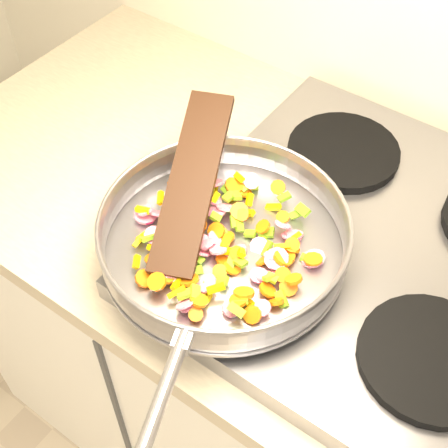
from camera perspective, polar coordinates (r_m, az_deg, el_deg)
The scene contains 7 objects.
cooktop at distance 0.98m, azimuth 13.86°, elevation -2.53°, with size 0.60×0.60×0.04m, color #939399.
grate_fl at distance 0.91m, azimuth 2.47°, elevation -3.10°, with size 0.19×0.19×0.02m, color black.
grate_fr at distance 0.86m, azimuth 18.37°, elevation -11.58°, with size 0.19×0.19×0.02m, color black.
grate_bl at distance 1.08m, azimuth 10.86°, elevation 6.53°, with size 0.19×0.19×0.02m, color black.
saute_pan at distance 0.88m, azimuth -0.03°, elevation -1.00°, with size 0.40×0.55×0.06m.
vegetable_heap at distance 0.89m, azimuth -0.00°, elevation -1.81°, with size 0.29×0.28×0.05m.
wooden_spatula at distance 0.90m, azimuth -2.92°, elevation 3.95°, with size 0.29×0.07×0.01m, color black.
Camera 1 is at (-0.55, 1.05, 1.67)m, focal length 50.00 mm.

